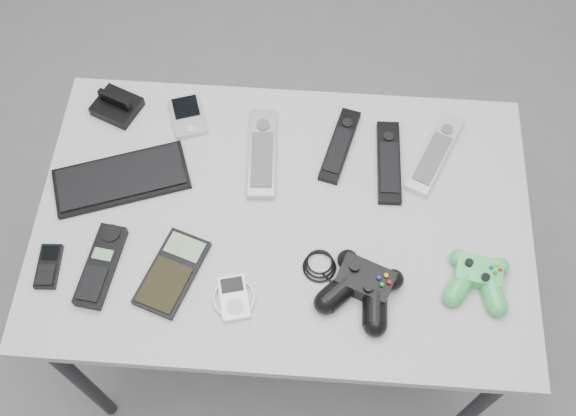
# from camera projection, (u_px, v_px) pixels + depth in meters

# --- Properties ---
(floor) EXTENTS (3.50, 3.50, 0.00)m
(floor) POSITION_uv_depth(u_px,v_px,m) (277.00, 348.00, 1.98)
(floor) COLOR slate
(floor) RESTS_ON ground
(desk) EXTENTS (1.03, 0.66, 0.69)m
(desk) POSITION_uv_depth(u_px,v_px,m) (284.00, 229.00, 1.46)
(desk) COLOR gray
(desk) RESTS_ON floor
(pda_keyboard) EXTENTS (0.31, 0.21, 0.02)m
(pda_keyboard) POSITION_uv_depth(u_px,v_px,m) (121.00, 179.00, 1.44)
(pda_keyboard) COLOR black
(pda_keyboard) RESTS_ON desk
(dock_bracket) EXTENTS (0.12, 0.11, 0.05)m
(dock_bracket) POSITION_uv_depth(u_px,v_px,m) (116.00, 103.00, 1.52)
(dock_bracket) COLOR black
(dock_bracket) RESTS_ON desk
(pda) EXTENTS (0.10, 0.13, 0.02)m
(pda) POSITION_uv_depth(u_px,v_px,m) (188.00, 116.00, 1.52)
(pda) COLOR #ACADB3
(pda) RESTS_ON desk
(remote_silver_a) EXTENTS (0.07, 0.23, 0.02)m
(remote_silver_a) POSITION_uv_depth(u_px,v_px,m) (262.00, 153.00, 1.47)
(remote_silver_a) COLOR #ACADB3
(remote_silver_a) RESTS_ON desk
(remote_black_a) EXTENTS (0.09, 0.20, 0.02)m
(remote_black_a) POSITION_uv_depth(u_px,v_px,m) (340.00, 145.00, 1.48)
(remote_black_a) COLOR black
(remote_black_a) RESTS_ON desk
(remote_black_b) EXTENTS (0.05, 0.21, 0.02)m
(remote_black_b) POSITION_uv_depth(u_px,v_px,m) (389.00, 162.00, 1.46)
(remote_black_b) COLOR black
(remote_black_b) RESTS_ON desk
(remote_silver_b) EXTENTS (0.14, 0.22, 0.02)m
(remote_silver_b) POSITION_uv_depth(u_px,v_px,m) (435.00, 153.00, 1.47)
(remote_silver_b) COLOR silver
(remote_silver_b) RESTS_ON desk
(mobile_phone) EXTENTS (0.05, 0.10, 0.02)m
(mobile_phone) POSITION_uv_depth(u_px,v_px,m) (49.00, 266.00, 1.35)
(mobile_phone) COLOR black
(mobile_phone) RESTS_ON desk
(cordless_handset) EXTENTS (0.08, 0.18, 0.03)m
(cordless_handset) POSITION_uv_depth(u_px,v_px,m) (101.00, 266.00, 1.34)
(cordless_handset) COLOR black
(cordless_handset) RESTS_ON desk
(calculator) EXTENTS (0.14, 0.20, 0.02)m
(calculator) POSITION_uv_depth(u_px,v_px,m) (172.00, 272.00, 1.34)
(calculator) COLOR black
(calculator) RESTS_ON desk
(mp3_player) EXTENTS (0.10, 0.11, 0.02)m
(mp3_player) POSITION_uv_depth(u_px,v_px,m) (234.00, 298.00, 1.32)
(mp3_player) COLOR white
(mp3_player) RESTS_ON desk
(controller_black) EXTENTS (0.30, 0.24, 0.05)m
(controller_black) POSITION_uv_depth(u_px,v_px,m) (362.00, 287.00, 1.31)
(controller_black) COLOR black
(controller_black) RESTS_ON desk
(controller_green) EXTENTS (0.15, 0.15, 0.04)m
(controller_green) POSITION_uv_depth(u_px,v_px,m) (478.00, 278.00, 1.32)
(controller_green) COLOR green
(controller_green) RESTS_ON desk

